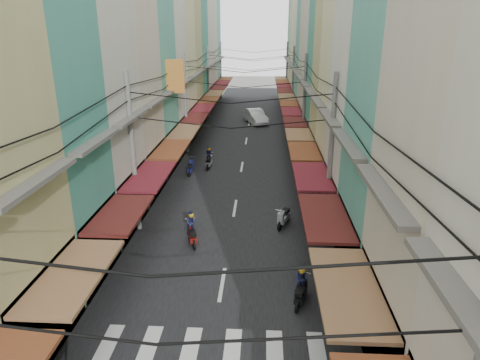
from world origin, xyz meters
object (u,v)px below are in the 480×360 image
(white_car, at_px, (255,123))
(traffic_sign, at_px, (357,282))
(bicycle, at_px, (397,305))
(market_umbrella, at_px, (457,323))

(white_car, relative_size, traffic_sign, 1.88)
(bicycle, bearing_deg, white_car, -13.05)
(market_umbrella, distance_m, traffic_sign, 3.12)
(bicycle, distance_m, market_umbrella, 4.40)
(bicycle, xyz_separation_m, traffic_sign, (-2.09, -1.86, 2.13))
(white_car, xyz_separation_m, bicycle, (6.18, -33.15, 0.00))
(market_umbrella, bearing_deg, traffic_sign, 140.76)
(traffic_sign, bearing_deg, bicycle, 41.59)
(white_car, height_order, bicycle, white_car)
(white_car, bearing_deg, traffic_sign, -102.90)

